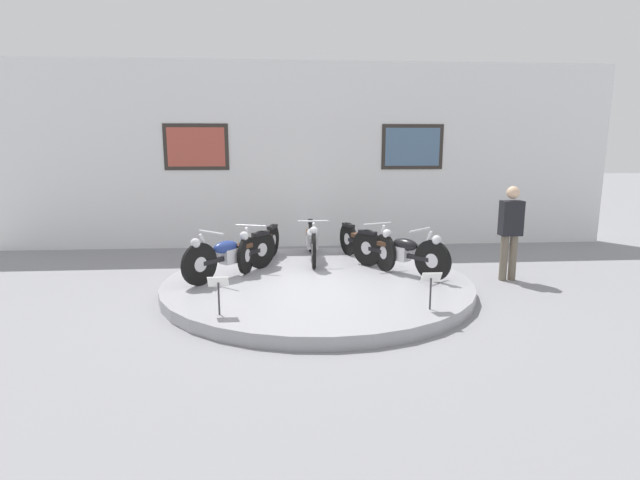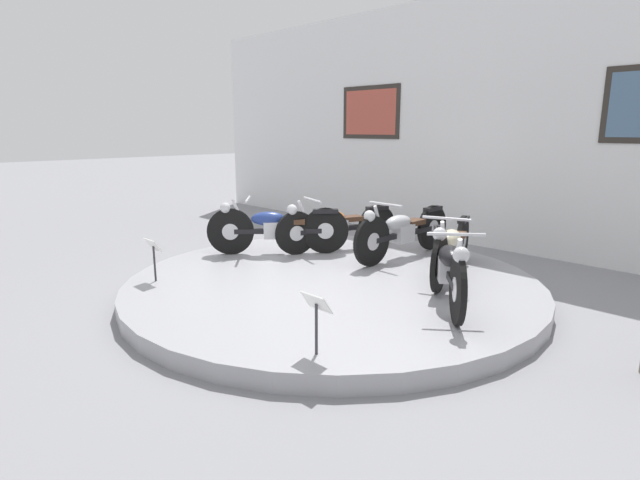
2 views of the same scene
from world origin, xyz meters
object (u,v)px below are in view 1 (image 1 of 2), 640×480
at_px(motorcycle_orange, 259,244).
at_px(visitor_standing, 510,228).
at_px(motorcycle_silver, 312,239).
at_px(motorcycle_cream, 366,242).
at_px(info_placard_front_centre, 431,282).
at_px(info_placard_front_left, 218,287).
at_px(motorcycle_blue, 230,253).
at_px(motorcycle_black, 400,250).

height_order(motorcycle_orange, visitor_standing, visitor_standing).
xyz_separation_m(motorcycle_silver, visitor_standing, (3.31, -1.03, 0.34)).
relative_size(motorcycle_orange, motorcycle_cream, 1.00).
relative_size(motorcycle_cream, info_placard_front_centre, 3.69).
relative_size(motorcycle_silver, info_placard_front_left, 3.93).
bearing_deg(motorcycle_orange, info_placard_front_centre, -48.53).
relative_size(motorcycle_blue, motorcycle_orange, 0.82).
xyz_separation_m(motorcycle_orange, info_placard_front_left, (-0.40, -2.64, -0.01)).
relative_size(motorcycle_silver, info_placard_front_centre, 3.93).
bearing_deg(info_placard_front_centre, motorcycle_black, 89.00).
bearing_deg(motorcycle_blue, info_placard_front_centre, -33.83).
height_order(motorcycle_black, info_placard_front_left, motorcycle_black).
bearing_deg(motorcycle_silver, motorcycle_orange, -161.33).
xyz_separation_m(motorcycle_blue, motorcycle_black, (2.80, -0.00, -0.00)).
distance_m(motorcycle_cream, info_placard_front_centre, 2.67).
height_order(motorcycle_silver, motorcycle_cream, motorcycle_silver).
xyz_separation_m(motorcycle_blue, info_placard_front_centre, (2.77, -1.86, -0.03)).
height_order(motorcycle_silver, motorcycle_black, motorcycle_silver).
distance_m(motorcycle_blue, motorcycle_black, 2.80).
height_order(info_placard_front_centre, visitor_standing, visitor_standing).
relative_size(motorcycle_orange, visitor_standing, 1.16).
distance_m(motorcycle_silver, motorcycle_cream, 1.02).
xyz_separation_m(motorcycle_silver, motorcycle_cream, (0.97, -0.32, -0.01)).
bearing_deg(motorcycle_silver, info_placard_front_left, -114.74).
distance_m(motorcycle_silver, visitor_standing, 3.49).
relative_size(motorcycle_blue, info_placard_front_centre, 3.01).
bearing_deg(motorcycle_blue, visitor_standing, 0.99).
height_order(motorcycle_orange, motorcycle_cream, motorcycle_cream).
bearing_deg(motorcycle_black, motorcycle_orange, 161.61).
xyz_separation_m(motorcycle_black, visitor_standing, (1.91, 0.08, 0.34)).
height_order(motorcycle_black, visitor_standing, visitor_standing).
bearing_deg(motorcycle_cream, info_placard_front_left, -131.46).
distance_m(info_placard_front_centre, visitor_standing, 2.77).
bearing_deg(motorcycle_black, motorcycle_blue, 179.98).
bearing_deg(info_placard_front_left, motorcycle_black, 33.82).
xyz_separation_m(motorcycle_orange, visitor_standing, (4.28, -0.70, 0.35)).
height_order(motorcycle_silver, info_placard_front_centre, motorcycle_silver).
bearing_deg(motorcycle_orange, info_placard_front_left, -98.65).
height_order(motorcycle_black, info_placard_front_centre, motorcycle_black).
bearing_deg(motorcycle_blue, motorcycle_silver, 38.44).
xyz_separation_m(motorcycle_blue, motorcycle_cream, (2.37, 0.79, -0.01)).
bearing_deg(info_placard_front_centre, motorcycle_blue, 146.17).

